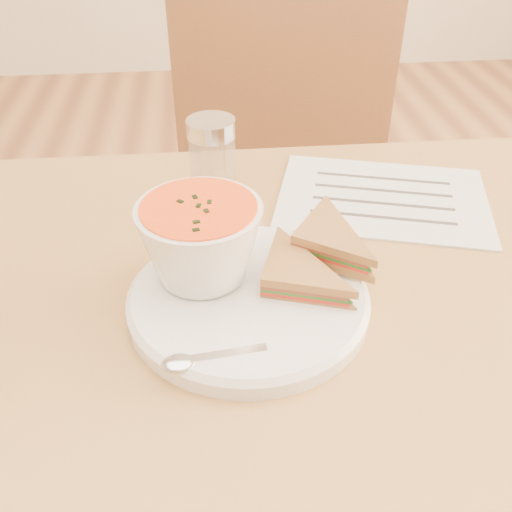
{
  "coord_description": "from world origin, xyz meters",
  "views": [
    {
      "loc": [
        -0.01,
        -0.47,
        1.15
      ],
      "look_at": [
        0.03,
        -0.0,
        0.8
      ],
      "focal_mm": 40.0,
      "sensor_mm": 36.0,
      "label": 1
    }
  ],
  "objects_px": {
    "plate": "(248,300)",
    "soup_bowl": "(201,245)",
    "dining_table": "(234,489)",
    "chair_far": "(284,240)",
    "condiment_shaker": "(213,160)"
  },
  "relations": [
    {
      "from": "chair_far",
      "to": "soup_bowl",
      "type": "bearing_deg",
      "value": 76.42
    },
    {
      "from": "dining_table",
      "to": "chair_far",
      "type": "distance_m",
      "value": 0.49
    },
    {
      "from": "chair_far",
      "to": "plate",
      "type": "bearing_deg",
      "value": 82.79
    },
    {
      "from": "dining_table",
      "to": "condiment_shaker",
      "type": "height_order",
      "value": "condiment_shaker"
    },
    {
      "from": "plate",
      "to": "dining_table",
      "type": "bearing_deg",
      "value": 138.38
    },
    {
      "from": "dining_table",
      "to": "plate",
      "type": "height_order",
      "value": "plate"
    },
    {
      "from": "plate",
      "to": "soup_bowl",
      "type": "relative_size",
      "value": 1.96
    },
    {
      "from": "chair_far",
      "to": "plate",
      "type": "xyz_separation_m",
      "value": [
        -0.11,
        -0.47,
        0.26
      ]
    },
    {
      "from": "dining_table",
      "to": "chair_far",
      "type": "bearing_deg",
      "value": 73.58
    },
    {
      "from": "dining_table",
      "to": "soup_bowl",
      "type": "xyz_separation_m",
      "value": [
        -0.02,
        0.01,
        0.44
      ]
    },
    {
      "from": "dining_table",
      "to": "soup_bowl",
      "type": "height_order",
      "value": "soup_bowl"
    },
    {
      "from": "soup_bowl",
      "to": "condiment_shaker",
      "type": "height_order",
      "value": "condiment_shaker"
    },
    {
      "from": "chair_far",
      "to": "plate",
      "type": "distance_m",
      "value": 0.55
    },
    {
      "from": "chair_far",
      "to": "soup_bowl",
      "type": "relative_size",
      "value": 7.82
    },
    {
      "from": "dining_table",
      "to": "chair_far",
      "type": "xyz_separation_m",
      "value": [
        0.13,
        0.45,
        0.13
      ]
    }
  ]
}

